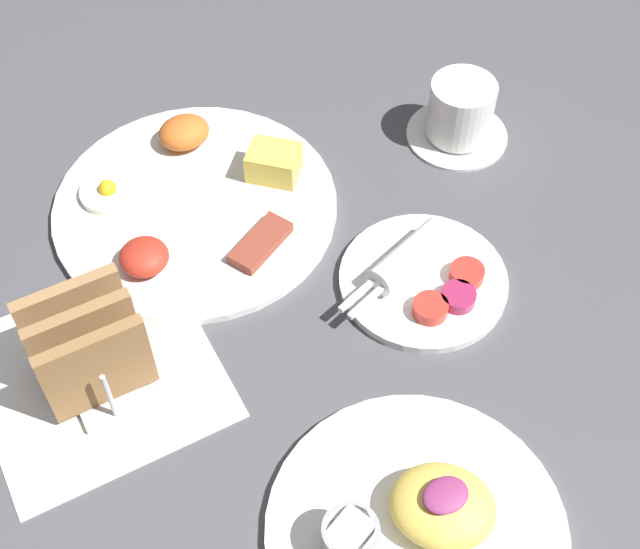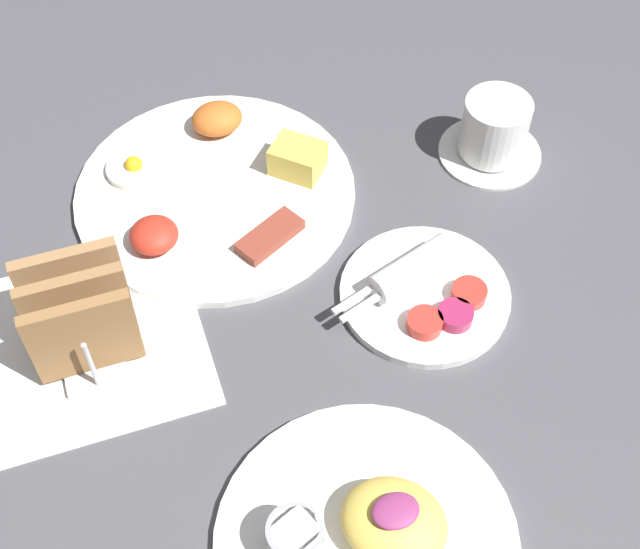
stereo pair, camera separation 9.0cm
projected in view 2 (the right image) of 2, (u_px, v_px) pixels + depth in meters
ground_plane at (258, 352)px, 0.88m from camera, size 3.00×3.00×0.00m
napkin_flat at (90, 343)px, 0.88m from camera, size 0.22×0.22×0.00m
plate_breakfast at (216, 187)px, 1.00m from camera, size 0.31×0.31×0.05m
plate_condiments at (425, 291)px, 0.91m from camera, size 0.19×0.18×0.04m
plate_foreground at (367, 536)px, 0.75m from camera, size 0.26×0.26×0.06m
toast_rack at (79, 314)px, 0.84m from camera, size 0.10×0.12×0.10m
coffee_cup at (494, 131)px, 1.02m from camera, size 0.12×0.12×0.08m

